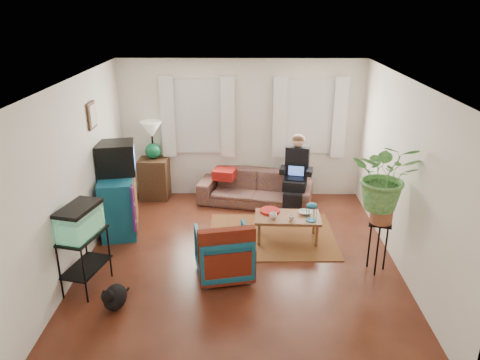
{
  "coord_description": "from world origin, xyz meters",
  "views": [
    {
      "loc": [
        0.08,
        -5.98,
        3.57
      ],
      "look_at": [
        0.0,
        0.4,
        1.1
      ],
      "focal_mm": 35.0,
      "sensor_mm": 36.0,
      "label": 1
    }
  ],
  "objects_px": {
    "dresser": "(119,203)",
    "aquarium_stand": "(85,261)",
    "side_table": "(155,178)",
    "plant_stand": "(377,247)",
    "armchair": "(224,251)",
    "sofa": "(255,183)",
    "coffee_table": "(287,228)"
  },
  "relations": [
    {
      "from": "plant_stand",
      "to": "dresser",
      "type": "bearing_deg",
      "value": 162.5
    },
    {
      "from": "aquarium_stand",
      "to": "plant_stand",
      "type": "height_order",
      "value": "aquarium_stand"
    },
    {
      "from": "aquarium_stand",
      "to": "armchair",
      "type": "relative_size",
      "value": 1.05
    },
    {
      "from": "side_table",
      "to": "aquarium_stand",
      "type": "xyz_separation_m",
      "value": [
        -0.35,
        -3.05,
        -0.0
      ]
    },
    {
      "from": "dresser",
      "to": "plant_stand",
      "type": "relative_size",
      "value": 1.4
    },
    {
      "from": "armchair",
      "to": "coffee_table",
      "type": "height_order",
      "value": "armchair"
    },
    {
      "from": "sofa",
      "to": "aquarium_stand",
      "type": "xyz_separation_m",
      "value": [
        -2.27,
        -2.77,
        -0.01
      ]
    },
    {
      "from": "aquarium_stand",
      "to": "armchair",
      "type": "xyz_separation_m",
      "value": [
        1.78,
        0.33,
        -0.02
      ]
    },
    {
      "from": "aquarium_stand",
      "to": "dresser",
      "type": "bearing_deg",
      "value": 103.31
    },
    {
      "from": "sofa",
      "to": "armchair",
      "type": "xyz_separation_m",
      "value": [
        -0.48,
        -2.44,
        -0.03
      ]
    },
    {
      "from": "dresser",
      "to": "armchair",
      "type": "distance_m",
      "value": 2.23
    },
    {
      "from": "armchair",
      "to": "aquarium_stand",
      "type": "bearing_deg",
      "value": -1.72
    },
    {
      "from": "dresser",
      "to": "plant_stand",
      "type": "xyz_separation_m",
      "value": [
        3.9,
        -1.23,
        -0.1
      ]
    },
    {
      "from": "dresser",
      "to": "aquarium_stand",
      "type": "xyz_separation_m",
      "value": [
        -0.01,
        -1.69,
        -0.09
      ]
    },
    {
      "from": "armchair",
      "to": "coffee_table",
      "type": "relative_size",
      "value": 0.73
    },
    {
      "from": "armchair",
      "to": "plant_stand",
      "type": "bearing_deg",
      "value": 171.09
    },
    {
      "from": "plant_stand",
      "to": "sofa",
      "type": "bearing_deg",
      "value": 125.4
    },
    {
      "from": "sofa",
      "to": "dresser",
      "type": "bearing_deg",
      "value": -141.98
    },
    {
      "from": "side_table",
      "to": "dresser",
      "type": "xyz_separation_m",
      "value": [
        -0.34,
        -1.37,
        0.09
      ]
    },
    {
      "from": "sofa",
      "to": "armchair",
      "type": "height_order",
      "value": "sofa"
    },
    {
      "from": "aquarium_stand",
      "to": "side_table",
      "type": "bearing_deg",
      "value": 97.11
    },
    {
      "from": "side_table",
      "to": "coffee_table",
      "type": "xyz_separation_m",
      "value": [
        2.39,
        -1.72,
        -0.18
      ]
    },
    {
      "from": "side_table",
      "to": "aquarium_stand",
      "type": "distance_m",
      "value": 3.07
    },
    {
      "from": "coffee_table",
      "to": "plant_stand",
      "type": "bearing_deg",
      "value": -34.75
    },
    {
      "from": "dresser",
      "to": "aquarium_stand",
      "type": "height_order",
      "value": "dresser"
    },
    {
      "from": "side_table",
      "to": "armchair",
      "type": "bearing_deg",
      "value": -62.21
    },
    {
      "from": "aquarium_stand",
      "to": "coffee_table",
      "type": "bearing_deg",
      "value": 39.6
    },
    {
      "from": "sofa",
      "to": "dresser",
      "type": "distance_m",
      "value": 2.5
    },
    {
      "from": "sofa",
      "to": "aquarium_stand",
      "type": "height_order",
      "value": "sofa"
    },
    {
      "from": "dresser",
      "to": "coffee_table",
      "type": "height_order",
      "value": "dresser"
    },
    {
      "from": "sofa",
      "to": "coffee_table",
      "type": "height_order",
      "value": "sofa"
    },
    {
      "from": "sofa",
      "to": "coffee_table",
      "type": "distance_m",
      "value": 1.53
    }
  ]
}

